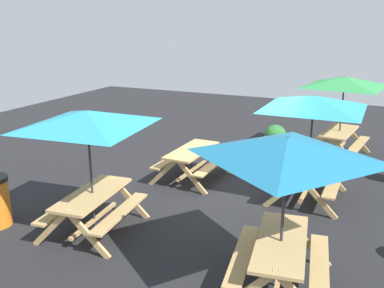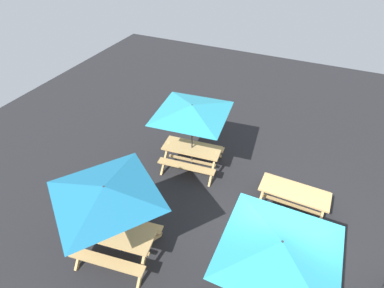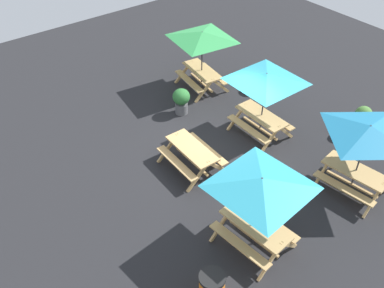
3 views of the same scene
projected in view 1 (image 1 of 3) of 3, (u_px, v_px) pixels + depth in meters
name	position (u px, v px, depth m)	size (l,w,h in m)	color
ground_plane	(242.00, 188.00, 10.05)	(24.00, 24.00, 0.00)	#232326
picnic_table_0	(192.00, 157.00, 10.45)	(1.84, 1.58, 0.81)	tan
picnic_table_1	(88.00, 128.00, 7.45)	(2.81, 2.81, 2.34)	tan
picnic_table_2	(313.00, 110.00, 8.88)	(2.83, 2.83, 2.34)	tan
picnic_table_3	(287.00, 160.00, 5.76)	(2.27, 2.27, 2.34)	tan
picnic_table_4	(344.00, 88.00, 11.79)	(2.80, 2.80, 2.34)	tan
potted_plant_0	(275.00, 139.00, 12.06)	(0.60, 0.60, 0.97)	#59595B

